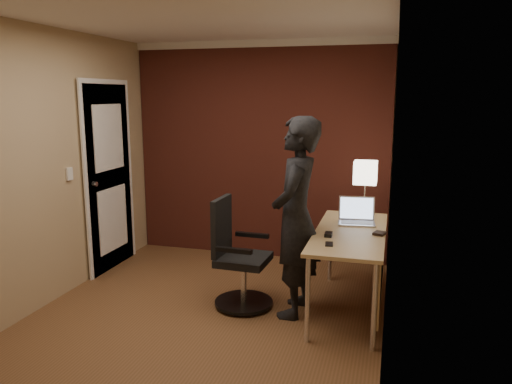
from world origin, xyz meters
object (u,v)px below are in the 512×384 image
at_px(wallet, 380,233).
at_px(office_chair, 237,260).
at_px(laptop, 357,216).
at_px(desk, 358,246).
at_px(person, 296,218).
at_px(mouse, 329,234).
at_px(phone, 329,244).
at_px(desk_lamp, 365,173).

relative_size(wallet, office_chair, 0.11).
distance_m(laptop, office_chair, 1.18).
xyz_separation_m(wallet, office_chair, (-1.23, -0.13, -0.31)).
height_order(desk, person, person).
xyz_separation_m(mouse, office_chair, (-0.82, 0.04, -0.31)).
xyz_separation_m(mouse, wallet, (0.41, 0.17, -0.01)).
bearing_deg(phone, person, 133.19).
bearing_deg(mouse, wallet, 21.57).
bearing_deg(wallet, office_chair, -173.92).
bearing_deg(desk_lamp, desk, -90.08).
bearing_deg(wallet, mouse, -157.69).
distance_m(desk, laptop, 0.37).
bearing_deg(desk, phone, -113.91).
bearing_deg(phone, desk_lamp, 72.80).
bearing_deg(person, desk_lamp, 149.75).
height_order(mouse, person, person).
bearing_deg(mouse, phone, -82.15).
distance_m(desk, person, 0.61).
bearing_deg(desk_lamp, wallet, -75.64).
xyz_separation_m(phone, person, (-0.32, 0.27, 0.13)).
xyz_separation_m(desk_lamp, phone, (-0.20, -1.09, -0.41)).
bearing_deg(wallet, desk, 165.78).
xyz_separation_m(desk_lamp, laptop, (-0.05, -0.32, -0.35)).
distance_m(desk_lamp, office_chair, 1.52).
xyz_separation_m(desk, mouse, (-0.24, -0.21, 0.14)).
bearing_deg(desk, office_chair, -170.53).
xyz_separation_m(laptop, wallet, (0.22, -0.36, -0.05)).
bearing_deg(desk, person, -161.16).
relative_size(laptop, wallet, 3.24).
relative_size(desk, desk_lamp, 2.80).
height_order(office_chair, person, person).
height_order(desk, desk_lamp, desk_lamp).
xyz_separation_m(wallet, person, (-0.70, -0.13, 0.12)).
distance_m(office_chair, person, 0.69).
bearing_deg(office_chair, desk_lamp, 37.75).
xyz_separation_m(mouse, person, (-0.29, 0.04, 0.12)).
bearing_deg(desk, mouse, -137.75).
distance_m(mouse, phone, 0.24).
height_order(desk, wallet, wallet).
bearing_deg(desk_lamp, phone, -100.40).
relative_size(desk, mouse, 15.00).
height_order(phone, office_chair, office_chair).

